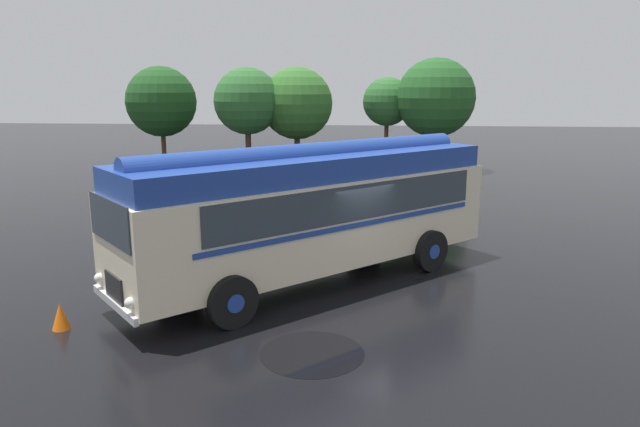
% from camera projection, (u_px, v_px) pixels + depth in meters
% --- Properties ---
extents(ground_plane, '(120.00, 120.00, 0.00)m').
position_uv_depth(ground_plane, '(342.00, 280.00, 14.52)').
color(ground_plane, black).
extents(vintage_bus, '(8.99, 8.72, 3.49)m').
position_uv_depth(vintage_bus, '(314.00, 207.00, 14.12)').
color(vintage_bus, beige).
rests_on(vintage_bus, ground).
extents(car_near_left, '(2.18, 4.31, 1.66)m').
position_uv_depth(car_near_left, '(287.00, 174.00, 26.63)').
color(car_near_left, navy).
rests_on(car_near_left, ground).
extents(car_mid_left, '(1.96, 4.20, 1.66)m').
position_uv_depth(car_mid_left, '(352.00, 174.00, 26.46)').
color(car_mid_left, navy).
rests_on(car_mid_left, ground).
extents(car_mid_right, '(2.00, 4.22, 1.66)m').
position_uv_depth(car_mid_right, '(413.00, 173.00, 26.87)').
color(car_mid_right, '#B7BABF').
rests_on(car_mid_right, ground).
extents(tree_far_left, '(4.25, 4.25, 6.06)m').
position_uv_depth(tree_far_left, '(161.00, 102.00, 34.60)').
color(tree_far_left, '#4C3823').
rests_on(tree_far_left, ground).
extents(tree_left_of_centre, '(3.90, 3.90, 5.95)m').
position_uv_depth(tree_left_of_centre, '(246.00, 102.00, 33.29)').
color(tree_left_of_centre, '#4C3823').
rests_on(tree_left_of_centre, ground).
extents(tree_centre, '(4.36, 4.29, 5.99)m').
position_uv_depth(tree_centre, '(294.00, 104.00, 34.11)').
color(tree_centre, '#4C3823').
rests_on(tree_centre, ground).
extents(tree_right_of_centre, '(2.89, 2.89, 5.40)m').
position_uv_depth(tree_right_of_centre, '(386.00, 100.00, 33.95)').
color(tree_right_of_centre, '#4C3823').
rests_on(tree_right_of_centre, ground).
extents(tree_far_right, '(4.53, 4.53, 6.47)m').
position_uv_depth(tree_far_right, '(434.00, 98.00, 32.94)').
color(tree_far_right, '#4C3823').
rests_on(tree_far_right, ground).
extents(traffic_cone, '(0.36, 0.36, 0.55)m').
position_uv_depth(traffic_cone, '(61.00, 316.00, 11.53)').
color(traffic_cone, orange).
rests_on(traffic_cone, ground).
extents(puddle_patch, '(1.95, 1.95, 0.01)m').
position_uv_depth(puddle_patch, '(312.00, 353.00, 10.52)').
color(puddle_patch, black).
rests_on(puddle_patch, ground).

